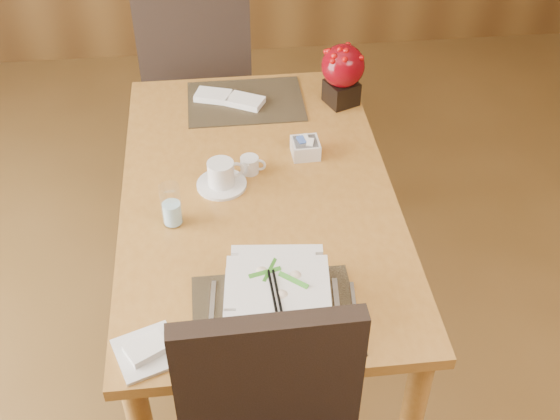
{
  "coord_description": "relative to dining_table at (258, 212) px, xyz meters",
  "views": [
    {
      "loc": [
        -0.13,
        -1.21,
        2.22
      ],
      "look_at": [
        0.05,
        0.35,
        0.87
      ],
      "focal_mm": 45.0,
      "sensor_mm": 36.0,
      "label": 1
    }
  ],
  "objects": [
    {
      "name": "napkins_far",
      "position": [
        -0.05,
        0.55,
        0.11
      ],
      "size": [
        0.29,
        0.2,
        0.02
      ],
      "primitive_type": null,
      "rotation": [
        0.0,
        0.0,
        -0.42
      ],
      "color": "white",
      "rests_on": "dining_table"
    },
    {
      "name": "far_chair",
      "position": [
        -0.19,
        1.02,
        -0.05
      ],
      "size": [
        0.5,
        0.5,
        1.06
      ],
      "rotation": [
        0.0,
        0.0,
        3.15
      ],
      "color": "black",
      "rests_on": "ground"
    },
    {
      "name": "bread_plate",
      "position": [
        -0.34,
        -0.64,
        0.1
      ],
      "size": [
        0.2,
        0.2,
        0.01
      ],
      "primitive_type": "cube",
      "rotation": [
        0.0,
        0.0,
        0.35
      ],
      "color": "silver",
      "rests_on": "dining_table"
    },
    {
      "name": "coffee_cup",
      "position": [
        -0.12,
        0.03,
        0.14
      ],
      "size": [
        0.17,
        0.17,
        0.09
      ],
      "rotation": [
        0.0,
        0.0,
        0.17
      ],
      "color": "silver",
      "rests_on": "dining_table"
    },
    {
      "name": "soup_setting",
      "position": [
        0.01,
        -0.53,
        0.16
      ],
      "size": [
        0.32,
        0.32,
        0.12
      ],
      "rotation": [
        0.0,
        0.0,
        -0.1
      ],
      "color": "silver",
      "rests_on": "dining_table"
    },
    {
      "name": "sugar_caddy",
      "position": [
        0.18,
        0.18,
        0.13
      ],
      "size": [
        0.1,
        0.1,
        0.06
      ],
      "primitive_type": "cube",
      "rotation": [
        0.0,
        0.0,
        0.04
      ],
      "color": "silver",
      "rests_on": "dining_table"
    },
    {
      "name": "water_glass",
      "position": [
        -0.28,
        -0.14,
        0.17
      ],
      "size": [
        0.08,
        0.08,
        0.15
      ],
      "primitive_type": "cylinder",
      "rotation": [
        0.0,
        0.0,
        -0.27
      ],
      "color": "silver",
      "rests_on": "dining_table"
    },
    {
      "name": "placemat_near",
      "position": [
        0.0,
        -0.55,
        0.1
      ],
      "size": [
        0.45,
        0.33,
        0.01
      ],
      "primitive_type": "cube",
      "color": "black",
      "rests_on": "dining_table"
    },
    {
      "name": "placemat_far",
      "position": [
        0.0,
        0.55,
        0.1
      ],
      "size": [
        0.45,
        0.33,
        0.01
      ],
      "primitive_type": "cube",
      "color": "black",
      "rests_on": "dining_table"
    },
    {
      "name": "dining_table",
      "position": [
        0.0,
        0.0,
        0.0
      ],
      "size": [
        0.9,
        1.5,
        0.75
      ],
      "color": "#A56F2D",
      "rests_on": "ground"
    },
    {
      "name": "creamer_jug",
      "position": [
        -0.02,
        0.1,
        0.13
      ],
      "size": [
        0.1,
        0.1,
        0.06
      ],
      "primitive_type": null,
      "rotation": [
        0.0,
        0.0,
        -0.22
      ],
      "color": "silver",
      "rests_on": "dining_table"
    },
    {
      "name": "berry_decor",
      "position": [
        0.37,
        0.5,
        0.24
      ],
      "size": [
        0.17,
        0.17,
        0.24
      ],
      "rotation": [
        0.0,
        0.0,
        0.39
      ],
      "color": "black",
      "rests_on": "dining_table"
    }
  ]
}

